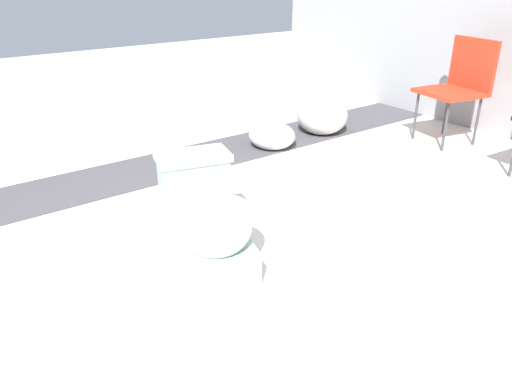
% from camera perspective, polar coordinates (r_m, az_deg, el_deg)
% --- Properties ---
extents(ground_plane, '(14.00, 14.00, 0.00)m').
position_cam_1_polar(ground_plane, '(2.63, -4.77, -6.89)').
color(ground_plane, beige).
extents(gravel_strip, '(0.56, 8.00, 0.01)m').
position_cam_1_polar(gravel_strip, '(3.82, -8.35, 3.47)').
color(gravel_strip, '#423F44').
rests_on(gravel_strip, ground).
extents(toilet, '(0.70, 0.52, 0.52)m').
position_cam_1_polar(toilet, '(2.45, -5.63, -3.46)').
color(toilet, '#B2C6B7').
rests_on(toilet, ground).
extents(folding_chair_left, '(0.52, 0.52, 0.83)m').
position_cam_1_polar(folding_chair_left, '(4.47, 22.39, 11.76)').
color(folding_chair_left, red).
rests_on(folding_chair_left, ground).
extents(boulder_near, '(0.64, 0.63, 0.34)m').
position_cam_1_polar(boulder_near, '(4.45, 7.56, 8.73)').
color(boulder_near, '#B7B2AD').
rests_on(boulder_near, ground).
extents(boulder_far, '(0.48, 0.46, 0.21)m').
position_cam_1_polar(boulder_far, '(4.06, 1.83, 6.46)').
color(boulder_far, '#B7B2AD').
rests_on(boulder_far, ground).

